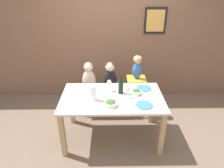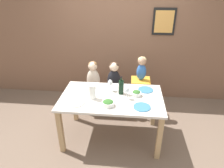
# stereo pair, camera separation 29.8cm
# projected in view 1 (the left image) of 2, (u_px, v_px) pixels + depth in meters

# --- Properties ---
(ground_plane) EXTENTS (14.00, 14.00, 0.00)m
(ground_plane) POSITION_uv_depth(u_px,v_px,m) (112.00, 136.00, 3.36)
(ground_plane) COLOR #705B4C
(wall_back) EXTENTS (10.00, 0.09, 2.70)m
(wall_back) POSITION_uv_depth(u_px,v_px,m) (111.00, 35.00, 4.02)
(wall_back) COLOR brown
(wall_back) RESTS_ON ground_plane
(dining_table) EXTENTS (1.54, 0.90, 0.77)m
(dining_table) POSITION_uv_depth(u_px,v_px,m) (112.00, 103.00, 3.06)
(dining_table) COLOR silver
(dining_table) RESTS_ON ground_plane
(chair_far_left) EXTENTS (0.40, 0.39, 0.46)m
(chair_far_left) POSITION_uv_depth(u_px,v_px,m) (90.00, 95.00, 3.82)
(chair_far_left) COLOR silver
(chair_far_left) RESTS_ON ground_plane
(chair_far_center) EXTENTS (0.40, 0.39, 0.46)m
(chair_far_center) POSITION_uv_depth(u_px,v_px,m) (110.00, 95.00, 3.82)
(chair_far_center) COLOR silver
(chair_far_center) RESTS_ON ground_plane
(chair_right_highchair) EXTENTS (0.34, 0.33, 0.73)m
(chair_right_highchair) POSITION_uv_depth(u_px,v_px,m) (136.00, 86.00, 3.75)
(chair_right_highchair) COLOR silver
(chair_right_highchair) RESTS_ON ground_plane
(person_child_left) EXTENTS (0.25, 0.17, 0.58)m
(person_child_left) POSITION_uv_depth(u_px,v_px,m) (89.00, 77.00, 3.65)
(person_child_left) COLOR beige
(person_child_left) RESTS_ON chair_far_left
(person_child_center) EXTENTS (0.25, 0.17, 0.58)m
(person_child_center) POSITION_uv_depth(u_px,v_px,m) (110.00, 77.00, 3.65)
(person_child_center) COLOR black
(person_child_center) RESTS_ON chair_far_center
(person_baby_right) EXTENTS (0.17, 0.15, 0.43)m
(person_baby_right) POSITION_uv_depth(u_px,v_px,m) (137.00, 65.00, 3.56)
(person_baby_right) COLOR #3366B2
(person_baby_right) RESTS_ON chair_right_highchair
(wine_bottle) EXTENTS (0.08, 0.08, 0.29)m
(wine_bottle) POSITION_uv_depth(u_px,v_px,m) (121.00, 86.00, 3.05)
(wine_bottle) COLOR black
(wine_bottle) RESTS_ON dining_table
(paper_towel_roll) EXTENTS (0.10, 0.10, 0.23)m
(paper_towel_roll) POSITION_uv_depth(u_px,v_px,m) (93.00, 93.00, 2.88)
(paper_towel_roll) COLOR white
(paper_towel_roll) RESTS_ON dining_table
(wine_glass_near) EXTENTS (0.07, 0.07, 0.19)m
(wine_glass_near) POSITION_uv_depth(u_px,v_px,m) (128.00, 90.00, 2.92)
(wine_glass_near) COLOR white
(wine_glass_near) RESTS_ON dining_table
(wine_glass_far) EXTENTS (0.07, 0.07, 0.19)m
(wine_glass_far) POSITION_uv_depth(u_px,v_px,m) (109.00, 83.00, 3.11)
(wine_glass_far) COLOR white
(wine_glass_far) RESTS_ON dining_table
(salad_bowl_large) EXTENTS (0.17, 0.17, 0.08)m
(salad_bowl_large) POSITION_uv_depth(u_px,v_px,m) (111.00, 103.00, 2.77)
(salad_bowl_large) COLOR white
(salad_bowl_large) RESTS_ON dining_table
(salad_bowl_small) EXTENTS (0.14, 0.14, 0.08)m
(salad_bowl_small) POSITION_uv_depth(u_px,v_px,m) (136.00, 92.00, 3.05)
(salad_bowl_small) COLOR white
(salad_bowl_small) RESTS_ON dining_table
(dinner_plate_front_left) EXTENTS (0.24, 0.24, 0.01)m
(dinner_plate_front_left) POSITION_uv_depth(u_px,v_px,m) (78.00, 105.00, 2.79)
(dinner_plate_front_left) COLOR silver
(dinner_plate_front_left) RESTS_ON dining_table
(dinner_plate_back_left) EXTENTS (0.24, 0.24, 0.01)m
(dinner_plate_back_left) POSITION_uv_depth(u_px,v_px,m) (89.00, 88.00, 3.25)
(dinner_plate_back_left) COLOR silver
(dinner_plate_back_left) RESTS_ON dining_table
(dinner_plate_back_right) EXTENTS (0.24, 0.24, 0.01)m
(dinner_plate_back_right) POSITION_uv_depth(u_px,v_px,m) (144.00, 88.00, 3.24)
(dinner_plate_back_right) COLOR teal
(dinner_plate_back_right) RESTS_ON dining_table
(dinner_plate_front_right) EXTENTS (0.24, 0.24, 0.01)m
(dinner_plate_front_right) POSITION_uv_depth(u_px,v_px,m) (144.00, 105.00, 2.79)
(dinner_plate_front_right) COLOR teal
(dinner_plate_front_right) RESTS_ON dining_table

